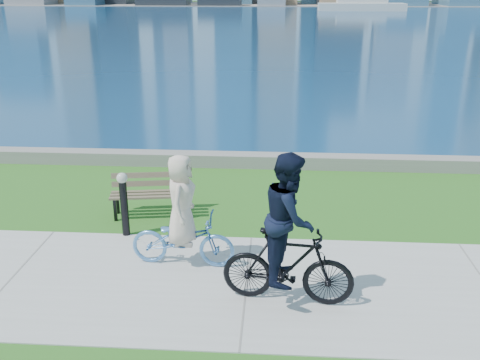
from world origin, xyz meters
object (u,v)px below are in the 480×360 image
object	(u,v)px
cyclist_man	(289,243)
cyclist_woman	(182,225)
park_bench	(151,191)
bollard_lamp	(124,200)

from	to	relation	value
cyclist_man	cyclist_woman	bearing A→B (deg)	66.25
park_bench	bollard_lamp	size ratio (longest dim) A/B	1.35
cyclist_woman	park_bench	bearing A→B (deg)	29.22
cyclist_woman	cyclist_man	size ratio (longest dim) A/B	0.83
park_bench	bollard_lamp	xyz separation A→B (m)	(-0.29, -1.08, 0.21)
park_bench	cyclist_man	distance (m)	4.36
cyclist_woman	bollard_lamp	bearing A→B (deg)	54.15
cyclist_man	bollard_lamp	bearing A→B (deg)	62.19
park_bench	cyclist_man	xyz separation A→B (m)	(2.87, -3.25, 0.50)
bollard_lamp	cyclist_man	bearing A→B (deg)	-34.43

